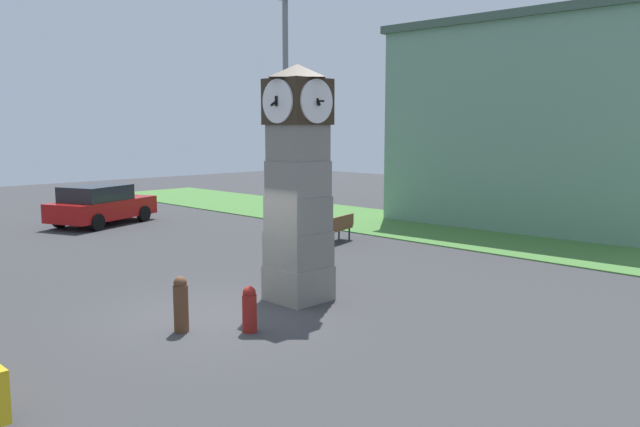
% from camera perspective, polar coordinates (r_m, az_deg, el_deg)
% --- Properties ---
extents(ground_plane, '(67.20, 67.20, 0.00)m').
position_cam_1_polar(ground_plane, '(12.89, -9.20, -9.20)').
color(ground_plane, '#38383A').
extents(clock_tower, '(1.53, 1.45, 5.08)m').
position_cam_1_polar(clock_tower, '(13.42, -2.01, 2.58)').
color(clock_tower, gray).
rests_on(clock_tower, ground_plane).
extents(bollard_near_tower, '(0.27, 0.27, 0.87)m').
position_cam_1_polar(bollard_near_tower, '(11.71, -6.47, -8.66)').
color(bollard_near_tower, maroon).
rests_on(bollard_near_tower, ground_plane).
extents(bollard_mid_row, '(0.27, 0.27, 1.05)m').
position_cam_1_polar(bollard_mid_row, '(11.89, -12.60, -8.06)').
color(bollard_mid_row, brown).
rests_on(bollard_mid_row, ground_plane).
extents(car_far_lot, '(3.34, 4.65, 1.57)m').
position_cam_1_polar(car_far_lot, '(25.95, -19.40, 0.77)').
color(car_far_lot, '#A51111').
rests_on(car_far_lot, ground_plane).
extents(bench, '(0.91, 1.68, 0.90)m').
position_cam_1_polar(bench, '(20.65, 1.59, -1.23)').
color(bench, brown).
rests_on(bench, ground_plane).
extents(street_lamp_near_road, '(0.50, 0.24, 7.14)m').
position_cam_1_polar(street_lamp_near_road, '(15.87, -3.14, 8.96)').
color(street_lamp_near_road, slate).
rests_on(street_lamp_near_road, ground_plane).
extents(street_lamp_far_side, '(0.50, 0.24, 6.36)m').
position_cam_1_polar(street_lamp_far_side, '(22.49, 22.18, 7.00)').
color(street_lamp_far_side, slate).
rests_on(street_lamp_far_side, ground_plane).
extents(warehouse_blue_far, '(11.08, 12.64, 7.83)m').
position_cam_1_polar(warehouse_blue_far, '(28.66, 21.45, 7.55)').
color(warehouse_blue_far, gray).
rests_on(warehouse_blue_far, ground_plane).
extents(grass_verge_far, '(40.32, 5.69, 0.04)m').
position_cam_1_polar(grass_verge_far, '(24.26, 9.22, -1.20)').
color(grass_verge_far, '#477A38').
rests_on(grass_verge_far, ground_plane).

